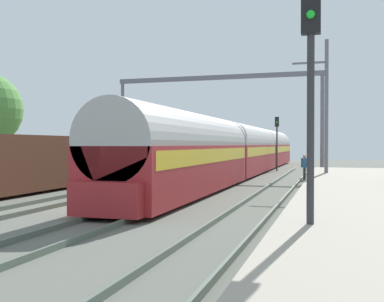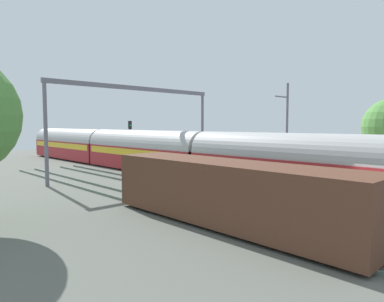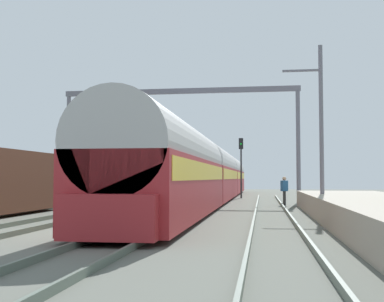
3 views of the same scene
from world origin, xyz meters
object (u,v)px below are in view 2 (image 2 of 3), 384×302
object	(u,v)px
freight_car	(228,193)
person_crossing	(218,161)
passenger_train	(143,151)
railway_signal_far	(130,137)
catenary_gantry	(138,109)

from	to	relation	value
freight_car	person_crossing	xyz separation A→B (m)	(13.03, 12.40, -0.44)
passenger_train	person_crossing	xyz separation A→B (m)	(4.95, -5.33, -0.94)
person_crossing	railway_signal_far	size ratio (longest dim) A/B	0.35
person_crossing	catenary_gantry	size ratio (longest dim) A/B	0.10
passenger_train	catenary_gantry	bearing A→B (deg)	-133.99
freight_car	railway_signal_far	size ratio (longest dim) A/B	2.64
freight_car	person_crossing	distance (m)	17.99
person_crossing	catenary_gantry	world-z (taller)	catenary_gantry
freight_car	catenary_gantry	xyz separation A→B (m)	(6.06, 15.63, 4.43)
freight_car	passenger_train	bearing A→B (deg)	65.50
person_crossing	railway_signal_far	world-z (taller)	railway_signal_far
railway_signal_far	freight_car	bearing A→B (deg)	-113.61
freight_car	person_crossing	world-z (taller)	freight_car
passenger_train	railway_signal_far	bearing A→B (deg)	69.57
passenger_train	catenary_gantry	world-z (taller)	catenary_gantry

